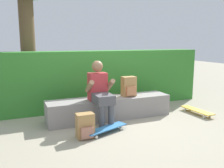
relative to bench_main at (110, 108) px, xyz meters
The scene contains 8 objects.
ground_plane 0.49m from the bench_main, 90.00° to the right, with size 24.00×24.00×0.00m, color gray.
bench_main is the anchor object (origin of this frame).
person_skater 0.55m from the bench_main, 142.43° to the right, with size 0.49×0.62×1.17m.
skateboard_near_person 0.81m from the bench_main, 116.87° to the right, with size 0.82×0.47×0.09m.
skateboard_beside_bench 1.88m from the bench_main, 13.74° to the right, with size 0.23×0.81×0.09m.
backpack_on_bench 0.58m from the bench_main, ahead, with size 0.28×0.23×0.40m.
backpack_on_ground 1.08m from the bench_main, 133.67° to the right, with size 0.28×0.23×0.40m.
hedge_row 1.06m from the bench_main, 75.09° to the left, with size 4.85×0.50×1.31m.
Camera 1 is at (-1.76, -3.89, 1.52)m, focal length 38.72 mm.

